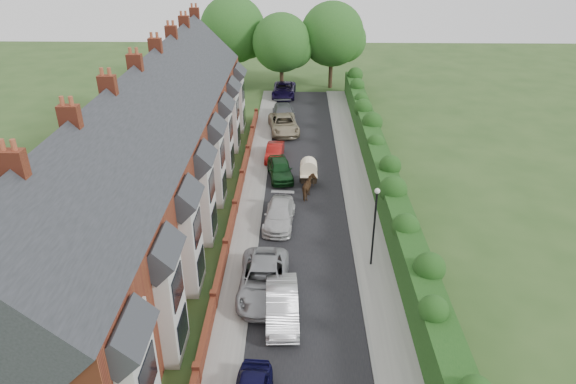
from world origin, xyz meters
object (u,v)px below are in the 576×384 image
lamppost (375,218)px  horse (309,188)px  car_black (281,90)px  horse_cart (309,170)px  car_silver_a (282,305)px  car_silver_b (264,280)px  car_grey (284,114)px  car_red (275,152)px  car_beige (284,124)px  car_green (280,169)px  car_white (279,215)px

lamppost → horse: 9.60m
car_black → horse_cart: horse_cart is taller
car_silver_a → car_silver_b: (-1.07, 2.00, 0.04)m
car_grey → car_red: bearing=-98.1°
lamppost → car_beige: lamppost is taller
car_green → car_grey: car_grey is taller
lamppost → car_grey: bearing=103.0°
car_silver_b → car_red: bearing=90.6°
lamppost → car_red: bearing=112.1°
car_silver_a → horse_cart: 15.37m
car_silver_b → car_black: car_silver_b is taller
car_beige → horse_cart: (2.24, -11.63, 0.45)m
lamppost → horse: size_ratio=2.64×
lamppost → car_silver_b: 7.18m
car_green → car_grey: 13.44m
car_grey → car_green: bearing=-94.6°
lamppost → horse: bearing=112.5°
car_green → car_red: (-0.60, 3.77, -0.12)m
car_silver_a → car_beige: (-0.64, 26.91, 0.03)m
lamppost → horse_cart: 11.43m
lamppost → horse_cart: (-3.55, 10.68, -2.05)m
lamppost → car_black: 35.28m
car_white → horse_cart: size_ratio=1.57×
horse → horse_cart: bearing=-80.1°
horse_cart → car_beige: bearing=100.9°
car_green → car_beige: car_beige is taller
lamppost → car_silver_a: (-5.15, -4.60, -2.53)m
car_grey → horse_cart: (2.32, -14.72, 0.45)m
car_red → car_black: 18.86m
car_green → car_red: size_ratio=1.15×
car_silver_b → car_silver_a: bearing=-61.9°
car_silver_b → horse_cart: horse_cart is taller
car_white → horse: 4.33m
car_white → car_beige: (-0.18, 17.55, 0.11)m
car_red → car_beige: bearing=88.6°
horse_cart → car_grey: bearing=98.9°
car_white → car_red: car_white is taller
car_white → car_green: 7.20m
car_silver_b → car_grey: car_silver_b is taller
car_silver_a → car_beige: size_ratio=0.81×
horse → car_green: bearing=-46.5°
car_grey → lamppost: bearing=-81.9°
car_silver_b → car_green: 14.57m
car_silver_a → car_grey: car_grey is taller
horse → horse_cart: 2.15m
car_silver_b → horse: size_ratio=2.97×
lamppost → car_red: 17.20m
car_green → horse: size_ratio=2.27×
car_red → lamppost: bearing=-63.9°
lamppost → car_green: bearing=115.9°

